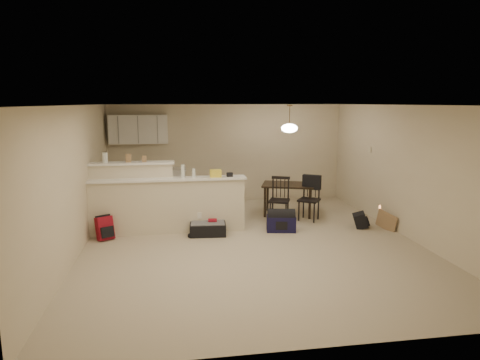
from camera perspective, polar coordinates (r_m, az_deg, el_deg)
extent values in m
plane|color=#B5A68B|center=(7.97, 1.51, -8.33)|extent=(7.00, 7.00, 0.00)
plane|color=white|center=(7.55, 1.60, 9.96)|extent=(7.00, 7.00, 0.00)
cube|color=beige|center=(11.08, -1.74, 3.59)|extent=(6.00, 0.02, 2.50)
cube|color=beige|center=(4.35, 10.00, -7.16)|extent=(6.00, 0.02, 2.50)
cube|color=beige|center=(7.71, -20.95, -0.05)|extent=(0.02, 7.00, 2.50)
cube|color=beige|center=(8.71, 21.35, 1.05)|extent=(0.02, 7.00, 2.50)
cube|color=beige|center=(8.57, -9.52, -3.48)|extent=(3.00, 0.28, 1.05)
cube|color=white|center=(8.45, -9.63, 0.11)|extent=(3.08, 0.38, 0.04)
cube|color=beige|center=(8.78, -14.11, -2.30)|extent=(1.60, 0.24, 1.35)
cube|color=white|center=(8.66, -14.31, 2.19)|extent=(1.68, 0.34, 0.04)
cube|color=white|center=(10.79, -13.38, 6.60)|extent=(1.40, 0.34, 0.70)
cube|color=white|center=(10.84, -12.06, -1.07)|extent=(1.80, 0.60, 0.90)
cube|color=beige|center=(10.03, 16.94, 3.88)|extent=(0.02, 0.12, 0.12)
cylinder|color=silver|center=(8.71, -17.56, 2.87)|extent=(0.10, 0.10, 0.20)
cube|color=#98754E|center=(8.65, -14.66, 2.83)|extent=(0.10, 0.07, 0.16)
cube|color=#98754E|center=(8.63, -12.65, 2.77)|extent=(0.08, 0.06, 0.12)
cylinder|color=silver|center=(8.43, -7.64, 1.17)|extent=(0.07, 0.07, 0.26)
cylinder|color=silver|center=(8.44, -6.18, 0.94)|extent=(0.06, 0.06, 0.18)
cube|color=#98754E|center=(8.48, -3.27, 0.88)|extent=(0.22, 0.18, 0.14)
cube|color=#98754E|center=(8.51, -1.39, 0.73)|extent=(0.12, 0.10, 0.08)
cube|color=black|center=(9.79, 6.44, -0.64)|extent=(1.33, 1.08, 0.04)
cylinder|color=black|center=(9.60, 3.34, -2.99)|extent=(0.05, 0.05, 0.68)
cylinder|color=black|center=(9.56, 9.29, -3.18)|extent=(0.05, 0.05, 0.68)
cylinder|color=black|center=(10.20, 3.70, -2.21)|extent=(0.05, 0.05, 0.68)
cylinder|color=black|center=(10.15, 9.29, -2.38)|extent=(0.05, 0.05, 0.68)
cylinder|color=brown|center=(9.62, 6.63, 8.48)|extent=(0.02, 0.02, 0.50)
cylinder|color=brown|center=(9.62, 6.66, 9.85)|extent=(0.12, 0.12, 0.03)
ellipsoid|color=white|center=(9.63, 6.60, 6.87)|extent=(0.36, 0.36, 0.20)
cube|color=black|center=(8.41, -4.31, -6.51)|extent=(0.72, 0.50, 0.23)
cube|color=maroon|center=(8.47, -17.59, -6.14)|extent=(0.34, 0.30, 0.44)
cube|color=#131136|center=(8.64, 5.50, -5.80)|extent=(0.62, 0.41, 0.31)
cube|color=black|center=(9.19, 15.74, -5.21)|extent=(0.33, 0.39, 0.30)
cube|color=#98754E|center=(9.18, 18.93, -5.21)|extent=(0.20, 0.44, 0.36)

